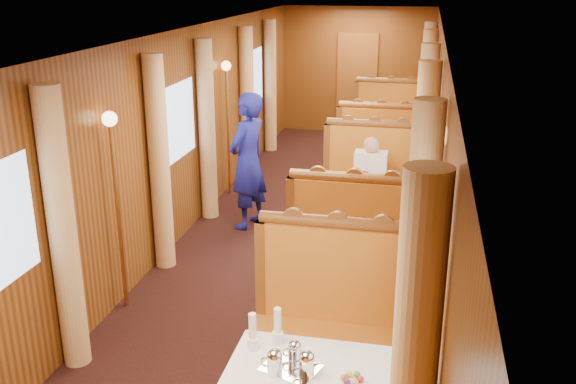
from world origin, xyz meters
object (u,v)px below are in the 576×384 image
(rose_vase_far, at_px, (388,114))
(table_mid, at_px, (363,223))
(tea_tray, at_px, (291,368))
(banquette_mid_fwd, at_px, (353,255))
(teapot_left, at_px, (275,365))
(banquette_far_aft, at_px, (388,130))
(fruit_plate, at_px, (352,381))
(steward, at_px, (248,161))
(banquette_mid_aft, at_px, (371,191))
(rose_vase_mid, at_px, (365,177))
(teapot_right, at_px, (307,367))
(table_far, at_px, (384,147))
(passenger, at_px, (370,174))
(banquette_far_fwd, at_px, (380,160))
(banquette_near_aft, at_px, (332,330))
(teapot_back, at_px, (295,354))

(rose_vase_far, bearing_deg, table_mid, -90.54)
(tea_tray, height_order, rose_vase_far, rose_vase_far)
(table_mid, height_order, banquette_mid_fwd, banquette_mid_fwd)
(teapot_left, bearing_deg, banquette_far_aft, 84.94)
(fruit_plate, bearing_deg, steward, 113.44)
(banquette_mid_aft, xyz_separation_m, tea_tray, (-0.12, -4.55, 0.33))
(banquette_far_aft, distance_m, rose_vase_mid, 4.52)
(tea_tray, relative_size, teapot_right, 2.04)
(table_far, bearing_deg, passenger, -90.00)
(tea_tray, relative_size, teapot_left, 2.06)
(banquette_mid_aft, bearing_deg, banquette_far_fwd, 90.00)
(banquette_near_aft, height_order, fruit_plate, banquette_near_aft)
(table_mid, relative_size, rose_vase_far, 2.92)
(teapot_right, distance_m, fruit_plate, 0.29)
(banquette_near_aft, xyz_separation_m, teapot_back, (-0.11, -0.96, 0.38))
(banquette_near_aft, distance_m, teapot_right, 1.17)
(banquette_mid_fwd, distance_m, banquette_far_aft, 5.53)
(rose_vase_mid, bearing_deg, table_far, 89.99)
(banquette_far_fwd, bearing_deg, banquette_far_aft, 90.00)
(rose_vase_mid, relative_size, rose_vase_far, 1.00)
(banquette_mid_aft, height_order, banquette_far_aft, same)
(banquette_near_aft, bearing_deg, steward, 116.66)
(table_mid, bearing_deg, banquette_mid_aft, 90.00)
(teapot_back, height_order, rose_vase_far, rose_vase_far)
(table_mid, relative_size, rose_vase_mid, 2.92)
(teapot_left, distance_m, fruit_plate, 0.48)
(teapot_back, height_order, steward, steward)
(banquette_near_aft, relative_size, steward, 0.77)
(banquette_near_aft, height_order, banquette_mid_aft, same)
(banquette_far_aft, distance_m, teapot_right, 8.11)
(banquette_far_fwd, bearing_deg, table_mid, -90.00)
(table_mid, distance_m, teapot_right, 3.61)
(rose_vase_far, distance_m, steward, 3.36)
(banquette_near_aft, xyz_separation_m, tea_tray, (-0.12, -1.05, 0.33))
(rose_vase_far, bearing_deg, teapot_right, -90.32)
(banquette_near_aft, relative_size, rose_vase_mid, 3.72)
(banquette_far_fwd, relative_size, teapot_right, 8.04)
(banquette_mid_aft, relative_size, passenger, 1.76)
(rose_vase_far, height_order, steward, steward)
(banquette_mid_fwd, xyz_separation_m, steward, (-1.52, 1.56, 0.45))
(teapot_left, relative_size, rose_vase_far, 0.46)
(teapot_left, distance_m, steward, 4.36)
(banquette_mid_aft, distance_m, teapot_back, 4.48)
(banquette_far_aft, height_order, steward, steward)
(teapot_right, bearing_deg, tea_tray, 140.72)
(banquette_mid_aft, height_order, teapot_left, banquette_mid_aft)
(banquette_far_fwd, relative_size, fruit_plate, 6.56)
(banquette_mid_fwd, distance_m, banquette_mid_aft, 2.03)
(table_mid, height_order, rose_vase_mid, rose_vase_mid)
(banquette_near_aft, height_order, teapot_back, banquette_near_aft)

